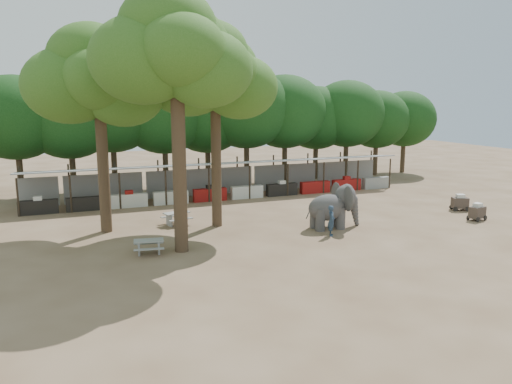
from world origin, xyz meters
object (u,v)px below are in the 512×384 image
object	(u,v)px
yard_tree_back	(212,73)
cart_front	(477,212)
cart_back	(460,202)
yard_tree_center	(172,52)
picnic_table_far	(177,216)
yard_tree_left	(95,78)
elephant	(334,206)
handler	(331,221)
picnic_table_near	(149,245)

from	to	relation	value
yard_tree_back	cart_front	distance (m)	17.62
yard_tree_back	cart_back	distance (m)	18.05
yard_tree_center	picnic_table_far	xyz separation A→B (m)	(1.05, 4.92, -8.73)
cart_front	cart_back	world-z (taller)	cart_back
yard_tree_left	elephant	world-z (taller)	yard_tree_left
yard_tree_center	handler	distance (m)	11.70
yard_tree_center	handler	world-z (taller)	yard_tree_center
yard_tree_center	picnic_table_near	distance (m)	8.87
yard_tree_left	handler	world-z (taller)	yard_tree_left
yard_tree_center	yard_tree_back	distance (m)	5.04
picnic_table_near	handler	bearing A→B (deg)	7.10
handler	picnic_table_near	bearing A→B (deg)	112.87
elephant	cart_back	distance (m)	10.01
handler	picnic_table_far	xyz separation A→B (m)	(-7.09, 5.35, -0.34)
yard_tree_left	picnic_table_near	world-z (taller)	yard_tree_left
elephant	picnic_table_near	distance (m)	10.57
yard_tree_back	elephant	distance (m)	9.99
yard_tree_back	picnic_table_far	xyz separation A→B (m)	(-1.95, 0.92, -8.07)
elephant	cart_front	size ratio (longest dim) A/B	2.66
handler	picnic_table_far	size ratio (longest dim) A/B	0.93
yard_tree_left	elephant	distance (m)	14.53
handler	cart_back	bearing A→B (deg)	-53.26
handler	picnic_table_near	xyz separation A→B (m)	(-9.54, 0.33, -0.37)
picnic_table_near	yard_tree_back	bearing A→B (deg)	52.10
yard_tree_center	cart_back	xyz separation A→B (m)	(19.03, 1.87, -8.68)
elephant	cart_front	distance (m)	9.07
elephant	picnic_table_far	distance (m)	9.00
yard_tree_center	yard_tree_back	size ratio (longest dim) A/B	1.06
yard_tree_left	picnic_table_near	xyz separation A→B (m)	(1.61, -5.10, -7.75)
picnic_table_far	yard_tree_back	bearing A→B (deg)	-40.76
yard_tree_left	yard_tree_back	bearing A→B (deg)	-9.46
yard_tree_back	cart_front	bearing A→B (deg)	-17.18
handler	elephant	bearing A→B (deg)	-9.43
yard_tree_center	elephant	world-z (taller)	yard_tree_center
yard_tree_back	yard_tree_center	bearing A→B (deg)	-126.86
picnic_table_near	cart_back	world-z (taller)	cart_back
picnic_table_near	cart_front	xyz separation A→B (m)	(19.38, -0.53, 0.07)
yard_tree_center	cart_back	distance (m)	21.00
picnic_table_near	cart_back	distance (m)	20.52
cart_back	picnic_table_near	bearing A→B (deg)	-152.94
cart_back	yard_tree_left	bearing A→B (deg)	-166.53
picnic_table_far	cart_back	size ratio (longest dim) A/B	1.37
elephant	handler	xyz separation A→B (m)	(-0.95, -1.39, -0.42)
picnic_table_near	yard_tree_center	bearing A→B (deg)	13.17
yard_tree_left	yard_tree_center	world-z (taller)	yard_tree_center
cart_back	yard_tree_center	bearing A→B (deg)	-152.84
picnic_table_near	picnic_table_far	distance (m)	5.59
yard_tree_back	yard_tree_left	bearing A→B (deg)	170.54
yard_tree_left	picnic_table_far	xyz separation A→B (m)	(4.05, -0.08, -7.73)
handler	picnic_table_near	size ratio (longest dim) A/B	1.06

